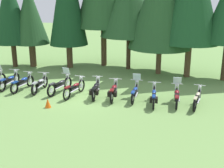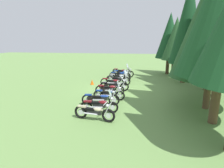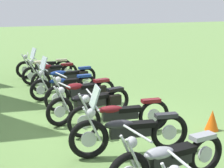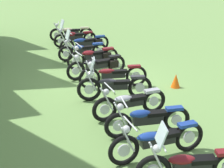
% 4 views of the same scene
% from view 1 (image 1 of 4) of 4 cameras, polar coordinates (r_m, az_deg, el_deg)
% --- Properties ---
extents(ground_plane, '(80.00, 80.00, 0.00)m').
position_cam_1_polar(ground_plane, '(17.07, -5.15, -2.33)').
color(ground_plane, '#6B934C').
extents(motorcycle_1, '(0.72, 2.39, 1.02)m').
position_cam_1_polar(motorcycle_1, '(19.43, -19.09, 0.61)').
color(motorcycle_1, black).
rests_on(motorcycle_1, ground_plane).
extents(motorcycle_2, '(0.68, 2.27, 1.01)m').
position_cam_1_polar(motorcycle_2, '(18.73, -16.81, 0.22)').
color(motorcycle_2, black).
rests_on(motorcycle_2, ground_plane).
extents(motorcycle_3, '(0.75, 2.25, 1.02)m').
position_cam_1_polar(motorcycle_3, '(18.23, -13.69, -0.00)').
color(motorcycle_3, black).
rests_on(motorcycle_3, ground_plane).
extents(motorcycle_4, '(0.76, 2.34, 1.39)m').
position_cam_1_polar(motorcycle_4, '(17.69, -9.93, -0.19)').
color(motorcycle_4, black).
rests_on(motorcycle_4, ground_plane).
extents(motorcycle_5, '(0.68, 2.35, 1.02)m').
position_cam_1_polar(motorcycle_5, '(17.05, -7.21, -0.80)').
color(motorcycle_5, black).
rests_on(motorcycle_5, ground_plane).
extents(motorcycle_6, '(0.77, 2.36, 1.01)m').
position_cam_1_polar(motorcycle_6, '(16.82, -3.15, -0.96)').
color(motorcycle_6, black).
rests_on(motorcycle_6, ground_plane).
extents(motorcycle_7, '(0.75, 2.18, 1.02)m').
position_cam_1_polar(motorcycle_7, '(16.38, 0.33, -1.37)').
color(motorcycle_7, black).
rests_on(motorcycle_7, ground_plane).
extents(motorcycle_8, '(0.67, 2.16, 1.35)m').
position_cam_1_polar(motorcycle_8, '(16.35, 4.43, -1.54)').
color(motorcycle_8, black).
rests_on(motorcycle_8, ground_plane).
extents(motorcycle_9, '(0.72, 2.39, 1.00)m').
position_cam_1_polar(motorcycle_9, '(15.81, 8.06, -2.34)').
color(motorcycle_9, black).
rests_on(motorcycle_9, ground_plane).
extents(motorcycle_10, '(0.65, 2.15, 1.35)m').
position_cam_1_polar(motorcycle_10, '(15.98, 12.33, -2.27)').
color(motorcycle_10, black).
rests_on(motorcycle_10, ground_plane).
extents(motorcycle_11, '(0.63, 2.22, 1.01)m').
position_cam_1_polar(motorcycle_11, '(15.95, 16.06, -2.70)').
color(motorcycle_11, black).
rests_on(motorcycle_11, ground_plane).
extents(pine_tree_0, '(3.01, 3.01, 7.01)m').
position_cam_1_polar(pine_tree_0, '(24.50, -19.03, 13.33)').
color(pine_tree_0, '#42301E').
rests_on(pine_tree_0, ground_plane).
extents(pine_tree_1, '(2.84, 2.84, 6.39)m').
position_cam_1_polar(pine_tree_1, '(24.23, -15.57, 12.73)').
color(pine_tree_1, '#4C3823').
rests_on(pine_tree_1, ground_plane).
extents(pine_tree_4, '(4.28, 4.28, 7.61)m').
position_cam_1_polar(pine_tree_4, '(22.46, 3.34, 15.55)').
color(pine_tree_4, '#42301E').
rests_on(pine_tree_4, ground_plane).
extents(traffic_cone, '(0.32, 0.32, 0.48)m').
position_cam_1_polar(traffic_cone, '(15.61, -12.24, -3.60)').
color(traffic_cone, '#EA590F').
rests_on(traffic_cone, ground_plane).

